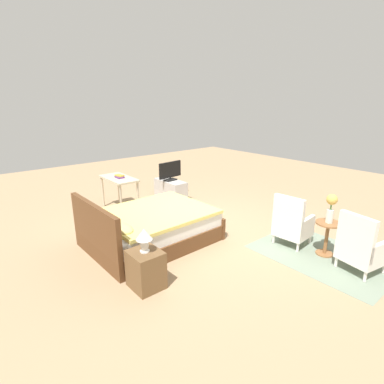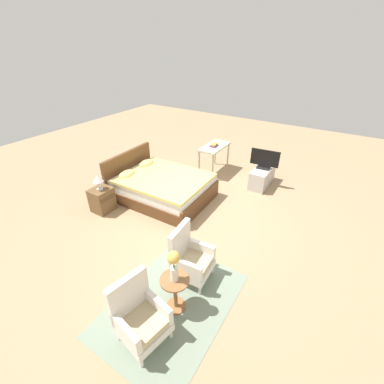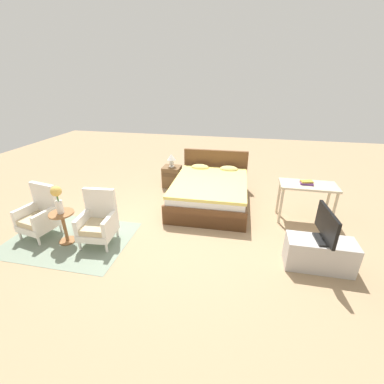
{
  "view_description": "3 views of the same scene",
  "coord_description": "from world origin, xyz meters",
  "px_view_note": "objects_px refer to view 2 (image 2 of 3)",
  "views": [
    {
      "loc": [
        -4.04,
        3.6,
        2.45
      ],
      "look_at": [
        0.04,
        0.19,
        0.83
      ],
      "focal_mm": 28.0,
      "sensor_mm": 36.0,
      "label": 1
    },
    {
      "loc": [
        -3.85,
        -2.38,
        3.29
      ],
      "look_at": [
        0.01,
        0.05,
        0.55
      ],
      "focal_mm": 24.0,
      "sensor_mm": 36.0,
      "label": 2
    },
    {
      "loc": [
        0.86,
        -4.17,
        2.64
      ],
      "look_at": [
        -0.06,
        0.3,
        0.57
      ],
      "focal_mm": 24.0,
      "sensor_mm": 36.0,
      "label": 3
    }
  ],
  "objects_px": {
    "side_table": "(175,290)",
    "book_stack": "(214,145)",
    "armchair_by_window_left": "(140,317)",
    "tv_stand": "(262,177)",
    "tv_flatscreen": "(265,159)",
    "armchair_by_window_right": "(190,259)",
    "nightstand": "(102,200)",
    "table_lamp": "(98,180)",
    "flower_vase": "(174,263)",
    "vanity_desk": "(214,150)",
    "bed": "(161,186)"
  },
  "relations": [
    {
      "from": "nightstand",
      "to": "side_table",
      "type": "bearing_deg",
      "value": -112.16
    },
    {
      "from": "side_table",
      "to": "book_stack",
      "type": "distance_m",
      "value": 4.42
    },
    {
      "from": "table_lamp",
      "to": "tv_stand",
      "type": "height_order",
      "value": "table_lamp"
    },
    {
      "from": "nightstand",
      "to": "table_lamp",
      "type": "xyz_separation_m",
      "value": [
        0.0,
        0.0,
        0.48
      ]
    },
    {
      "from": "side_table",
      "to": "book_stack",
      "type": "bearing_deg",
      "value": 21.31
    },
    {
      "from": "table_lamp",
      "to": "tv_flatscreen",
      "type": "xyz_separation_m",
      "value": [
        2.99,
        -2.58,
        -0.02
      ]
    },
    {
      "from": "nightstand",
      "to": "table_lamp",
      "type": "bearing_deg",
      "value": 90.0
    },
    {
      "from": "table_lamp",
      "to": "vanity_desk",
      "type": "distance_m",
      "value": 3.23
    },
    {
      "from": "armchair_by_window_left",
      "to": "side_table",
      "type": "xyz_separation_m",
      "value": [
        0.57,
        -0.13,
        -0.02
      ]
    },
    {
      "from": "armchair_by_window_right",
      "to": "side_table",
      "type": "xyz_separation_m",
      "value": [
        -0.57,
        -0.13,
        -0.02
      ]
    },
    {
      "from": "flower_vase",
      "to": "tv_flatscreen",
      "type": "relative_size",
      "value": 0.68
    },
    {
      "from": "tv_flatscreen",
      "to": "vanity_desk",
      "type": "bearing_deg",
      "value": 88.8
    },
    {
      "from": "flower_vase",
      "to": "tv_flatscreen",
      "type": "height_order",
      "value": "flower_vase"
    },
    {
      "from": "armchair_by_window_left",
      "to": "tv_flatscreen",
      "type": "xyz_separation_m",
      "value": [
        4.67,
        0.05,
        0.34
      ]
    },
    {
      "from": "armchair_by_window_left",
      "to": "nightstand",
      "type": "relative_size",
      "value": 1.73
    },
    {
      "from": "bed",
      "to": "book_stack",
      "type": "height_order",
      "value": "bed"
    },
    {
      "from": "bed",
      "to": "flower_vase",
      "type": "height_order",
      "value": "flower_vase"
    },
    {
      "from": "armchair_by_window_left",
      "to": "table_lamp",
      "type": "relative_size",
      "value": 2.79
    },
    {
      "from": "side_table",
      "to": "armchair_by_window_right",
      "type": "bearing_deg",
      "value": 12.72
    },
    {
      "from": "tv_flatscreen",
      "to": "bed",
      "type": "bearing_deg",
      "value": 135.85
    },
    {
      "from": "bed",
      "to": "nightstand",
      "type": "height_order",
      "value": "bed"
    },
    {
      "from": "flower_vase",
      "to": "book_stack",
      "type": "relative_size",
      "value": 2.02
    },
    {
      "from": "armchair_by_window_left",
      "to": "book_stack",
      "type": "relative_size",
      "value": 3.89
    },
    {
      "from": "tv_stand",
      "to": "vanity_desk",
      "type": "distance_m",
      "value": 1.48
    },
    {
      "from": "book_stack",
      "to": "armchair_by_window_left",
      "type": "bearing_deg",
      "value": -162.5
    },
    {
      "from": "flower_vase",
      "to": "book_stack",
      "type": "xyz_separation_m",
      "value": [
        4.1,
        1.6,
        -0.06
      ]
    },
    {
      "from": "nightstand",
      "to": "tv_flatscreen",
      "type": "height_order",
      "value": "tv_flatscreen"
    },
    {
      "from": "tv_stand",
      "to": "tv_flatscreen",
      "type": "height_order",
      "value": "tv_flatscreen"
    },
    {
      "from": "bed",
      "to": "side_table",
      "type": "bearing_deg",
      "value": -138.11
    },
    {
      "from": "book_stack",
      "to": "armchair_by_window_right",
      "type": "bearing_deg",
      "value": -157.38
    },
    {
      "from": "bed",
      "to": "book_stack",
      "type": "distance_m",
      "value": 1.98
    },
    {
      "from": "nightstand",
      "to": "tv_stand",
      "type": "bearing_deg",
      "value": -40.83
    },
    {
      "from": "vanity_desk",
      "to": "side_table",
      "type": "bearing_deg",
      "value": -158.85
    },
    {
      "from": "armchair_by_window_right",
      "to": "table_lamp",
      "type": "height_order",
      "value": "armchair_by_window_right"
    },
    {
      "from": "armchair_by_window_right",
      "to": "vanity_desk",
      "type": "bearing_deg",
      "value": 22.42
    },
    {
      "from": "bed",
      "to": "book_stack",
      "type": "xyz_separation_m",
      "value": [
        1.87,
        -0.4,
        0.51
      ]
    },
    {
      "from": "flower_vase",
      "to": "tv_flatscreen",
      "type": "bearing_deg",
      "value": 2.47
    },
    {
      "from": "bed",
      "to": "table_lamp",
      "type": "height_order",
      "value": "bed"
    },
    {
      "from": "bed",
      "to": "armchair_by_window_right",
      "type": "bearing_deg",
      "value": -131.55
    },
    {
      "from": "armchair_by_window_left",
      "to": "vanity_desk",
      "type": "distance_m",
      "value": 4.94
    },
    {
      "from": "tv_stand",
      "to": "book_stack",
      "type": "xyz_separation_m",
      "value": [
        -0.01,
        1.42,
        0.57
      ]
    },
    {
      "from": "flower_vase",
      "to": "vanity_desk",
      "type": "xyz_separation_m",
      "value": [
        4.14,
        1.6,
        -0.21
      ]
    },
    {
      "from": "side_table",
      "to": "tv_stand",
      "type": "relative_size",
      "value": 0.59
    },
    {
      "from": "tv_stand",
      "to": "book_stack",
      "type": "distance_m",
      "value": 1.53
    },
    {
      "from": "nightstand",
      "to": "book_stack",
      "type": "relative_size",
      "value": 2.26
    },
    {
      "from": "side_table",
      "to": "bed",
      "type": "bearing_deg",
      "value": 41.89
    },
    {
      "from": "armchair_by_window_right",
      "to": "nightstand",
      "type": "xyz_separation_m",
      "value": [
        0.55,
        2.63,
        -0.12
      ]
    },
    {
      "from": "bed",
      "to": "nightstand",
      "type": "bearing_deg",
      "value": 145.71
    },
    {
      "from": "side_table",
      "to": "table_lamp",
      "type": "xyz_separation_m",
      "value": [
        1.12,
        2.76,
        0.39
      ]
    },
    {
      "from": "armchair_by_window_right",
      "to": "book_stack",
      "type": "xyz_separation_m",
      "value": [
        3.52,
        1.47,
        0.42
      ]
    }
  ]
}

